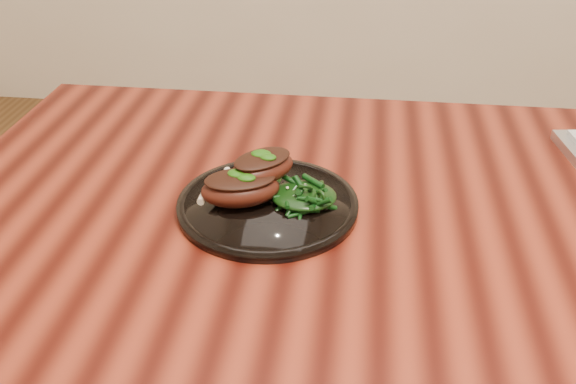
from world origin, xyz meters
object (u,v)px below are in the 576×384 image
Objects in this scene: desk at (496,272)px; lamb_chop_front at (240,187)px; greens_heap at (304,192)px; plate at (268,205)px.

desk is 13.13× the size of lamb_chop_front.
greens_heap is at bearing -179.26° from desk.
plate is 2.75× the size of greens_heap.
lamb_chop_front is 0.09m from greens_heap.
desk is at bearing 0.74° from greens_heap.
greens_heap is (-0.27, -0.00, 0.11)m from desk.
lamb_chop_front is (-0.36, -0.02, 0.12)m from desk.
desk is 0.38m from lamb_chop_front.
plate reaches higher than desk.
lamb_chop_front reaches higher than greens_heap.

